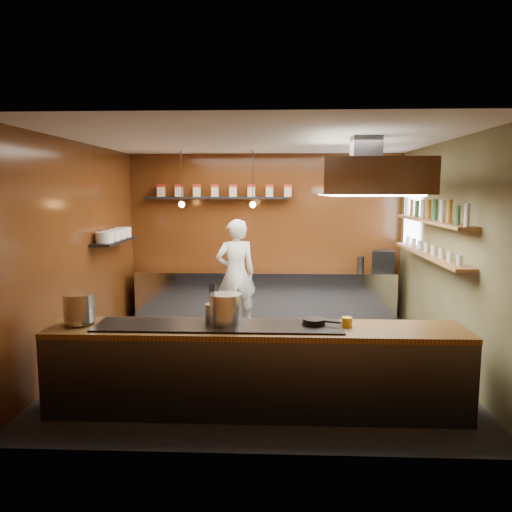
# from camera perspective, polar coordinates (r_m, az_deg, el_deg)

# --- Properties ---
(floor) EXTENTS (5.00, 5.00, 0.00)m
(floor) POSITION_cam_1_polar(r_m,az_deg,el_deg) (7.10, 0.59, -11.75)
(floor) COLOR black
(floor) RESTS_ON ground
(back_wall) EXTENTS (5.00, 0.00, 5.00)m
(back_wall) POSITION_cam_1_polar(r_m,az_deg,el_deg) (9.24, 1.11, 2.32)
(back_wall) COLOR #3B1E0A
(back_wall) RESTS_ON ground
(left_wall) EXTENTS (0.00, 5.00, 5.00)m
(left_wall) POSITION_cam_1_polar(r_m,az_deg,el_deg) (7.27, -19.48, 0.44)
(left_wall) COLOR #3B1E0A
(left_wall) RESTS_ON ground
(right_wall) EXTENTS (0.00, 5.00, 5.00)m
(right_wall) POSITION_cam_1_polar(r_m,az_deg,el_deg) (7.12, 21.14, 0.22)
(right_wall) COLOR #4E4F2D
(right_wall) RESTS_ON ground
(ceiling) EXTENTS (5.00, 5.00, 0.00)m
(ceiling) POSITION_cam_1_polar(r_m,az_deg,el_deg) (6.73, 0.63, 13.13)
(ceiling) COLOR silver
(ceiling) RESTS_ON back_wall
(window_pane) EXTENTS (0.00, 1.00, 1.00)m
(window_pane) POSITION_cam_1_polar(r_m,az_deg,el_deg) (8.70, 17.39, 4.29)
(window_pane) COLOR white
(window_pane) RESTS_ON right_wall
(prep_counter) EXTENTS (4.60, 0.65, 0.90)m
(prep_counter) POSITION_cam_1_polar(r_m,az_deg,el_deg) (9.07, 1.04, -4.49)
(prep_counter) COLOR silver
(prep_counter) RESTS_ON floor
(pass_counter) EXTENTS (4.40, 0.72, 0.94)m
(pass_counter) POSITION_cam_1_polar(r_m,az_deg,el_deg) (5.44, -0.01, -12.72)
(pass_counter) COLOR #38383D
(pass_counter) RESTS_ON floor
(tin_shelf) EXTENTS (2.60, 0.26, 0.04)m
(tin_shelf) POSITION_cam_1_polar(r_m,az_deg,el_deg) (9.12, -4.60, 6.64)
(tin_shelf) COLOR black
(tin_shelf) RESTS_ON back_wall
(plate_shelf) EXTENTS (0.30, 1.40, 0.04)m
(plate_shelf) POSITION_cam_1_polar(r_m,az_deg,el_deg) (8.15, -15.84, 1.67)
(plate_shelf) COLOR black
(plate_shelf) RESTS_ON left_wall
(bottle_shelf_upper) EXTENTS (0.26, 2.80, 0.04)m
(bottle_shelf_upper) POSITION_cam_1_polar(r_m,az_deg,el_deg) (7.32, 19.37, 3.79)
(bottle_shelf_upper) COLOR olive
(bottle_shelf_upper) RESTS_ON right_wall
(bottle_shelf_lower) EXTENTS (0.26, 2.80, 0.04)m
(bottle_shelf_lower) POSITION_cam_1_polar(r_m,az_deg,el_deg) (7.36, 19.21, 0.14)
(bottle_shelf_lower) COLOR olive
(bottle_shelf_lower) RESTS_ON right_wall
(extractor_hood) EXTENTS (1.20, 2.00, 0.72)m
(extractor_hood) POSITION_cam_1_polar(r_m,az_deg,el_deg) (6.39, 12.38, 8.80)
(extractor_hood) COLOR #38383D
(extractor_hood) RESTS_ON ceiling
(pendant_left) EXTENTS (0.10, 0.10, 0.95)m
(pendant_left) POSITION_cam_1_polar(r_m,az_deg,el_deg) (8.55, -8.48, 6.19)
(pendant_left) COLOR black
(pendant_left) RESTS_ON ceiling
(pendant_right) EXTENTS (0.10, 0.10, 0.95)m
(pendant_right) POSITION_cam_1_polar(r_m,az_deg,el_deg) (8.41, -0.38, 6.25)
(pendant_right) COLOR black
(pendant_right) RESTS_ON ceiling
(storage_tins) EXTENTS (2.43, 0.13, 0.22)m
(storage_tins) POSITION_cam_1_polar(r_m,az_deg,el_deg) (9.10, -3.66, 7.47)
(storage_tins) COLOR #BCB09C
(storage_tins) RESTS_ON tin_shelf
(plate_stacks) EXTENTS (0.26, 1.16, 0.16)m
(plate_stacks) POSITION_cam_1_polar(r_m,az_deg,el_deg) (8.14, -15.87, 2.37)
(plate_stacks) COLOR silver
(plate_stacks) RESTS_ON plate_shelf
(bottles) EXTENTS (0.06, 2.66, 0.24)m
(bottles) POSITION_cam_1_polar(r_m,az_deg,el_deg) (7.31, 19.42, 4.89)
(bottles) COLOR silver
(bottles) RESTS_ON bottle_shelf_upper
(wine_glasses) EXTENTS (0.07, 2.37, 0.13)m
(wine_glasses) POSITION_cam_1_polar(r_m,az_deg,el_deg) (7.35, 19.23, 0.80)
(wine_glasses) COLOR silver
(wine_glasses) RESTS_ON bottle_shelf_lower
(stockpot_large) EXTENTS (0.40, 0.40, 0.32)m
(stockpot_large) POSITION_cam_1_polar(r_m,az_deg,el_deg) (5.67, -19.57, -5.65)
(stockpot_large) COLOR silver
(stockpot_large) RESTS_ON pass_counter
(stockpot_small) EXTENTS (0.34, 0.34, 0.32)m
(stockpot_small) POSITION_cam_1_polar(r_m,az_deg,el_deg) (5.32, -3.49, -6.03)
(stockpot_small) COLOR silver
(stockpot_small) RESTS_ON pass_counter
(utensil_crock) EXTENTS (0.18, 0.18, 0.20)m
(utensil_crock) POSITION_cam_1_polar(r_m,az_deg,el_deg) (5.40, -5.05, -6.50)
(utensil_crock) COLOR #B9BBC0
(utensil_crock) RESTS_ON pass_counter
(frying_pan) EXTENTS (0.40, 0.25, 0.06)m
(frying_pan) POSITION_cam_1_polar(r_m,az_deg,el_deg) (5.35, 6.67, -7.45)
(frying_pan) COLOR black
(frying_pan) RESTS_ON pass_counter
(butter_jar) EXTENTS (0.12, 0.12, 0.10)m
(butter_jar) POSITION_cam_1_polar(r_m,az_deg,el_deg) (5.38, 10.36, -7.43)
(butter_jar) COLOR yellow
(butter_jar) RESTS_ON pass_counter
(espresso_machine) EXTENTS (0.47, 0.46, 0.39)m
(espresso_machine) POSITION_cam_1_polar(r_m,az_deg,el_deg) (9.08, 14.42, -0.60)
(espresso_machine) COLOR black
(espresso_machine) RESTS_ON prep_counter
(chef) EXTENTS (0.78, 0.63, 1.86)m
(chef) POSITION_cam_1_polar(r_m,az_deg,el_deg) (8.47, -2.33, -2.06)
(chef) COLOR silver
(chef) RESTS_ON floor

